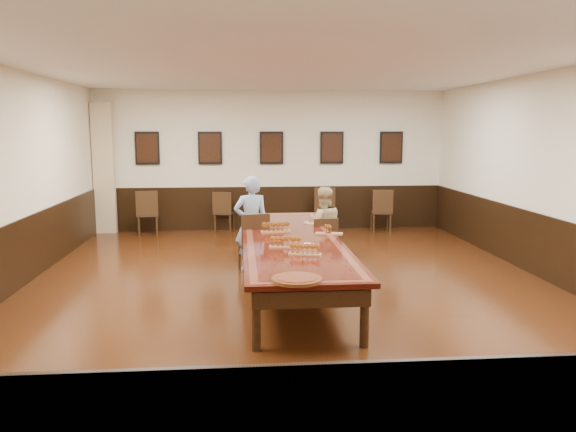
{
  "coord_description": "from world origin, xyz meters",
  "views": [
    {
      "loc": [
        -0.73,
        -7.98,
        2.32
      ],
      "look_at": [
        0.0,
        0.5,
        1.0
      ],
      "focal_mm": 35.0,
      "sensor_mm": 36.0,
      "label": 1
    }
  ],
  "objects": [
    {
      "name": "carved_platter",
      "position": [
        -0.15,
        -2.33,
        0.77
      ],
      "size": [
        0.67,
        0.67,
        0.04
      ],
      "color": "#5A2B12",
      "rests_on": "conference_table"
    },
    {
      "name": "wall_back",
      "position": [
        0.0,
        5.01,
        1.6
      ],
      "size": [
        8.0,
        0.02,
        3.2
      ],
      "primitive_type": "cube",
      "color": "#F1E8C9",
      "rests_on": "floor"
    },
    {
      "name": "curtain",
      "position": [
        -3.75,
        4.82,
        1.45
      ],
      "size": [
        0.45,
        0.18,
        2.9
      ],
      "primitive_type": "cube",
      "color": "#CCB48C",
      "rests_on": "floor"
    },
    {
      "name": "spare_chair_d",
      "position": [
        2.48,
        4.47,
        0.49
      ],
      "size": [
        0.5,
        0.54,
        0.98
      ],
      "primitive_type": null,
      "rotation": [
        0.0,
        0.0,
        3.04
      ],
      "color": "black",
      "rests_on": "floor"
    },
    {
      "name": "person_man",
      "position": [
        -0.55,
        1.14,
        0.79
      ],
      "size": [
        0.64,
        0.49,
        1.57
      ],
      "primitive_type": "imported",
      "rotation": [
        0.0,
        0.0,
        3.35
      ],
      "color": "#4E7AC3",
      "rests_on": "floor"
    },
    {
      "name": "wall_right",
      "position": [
        4.01,
        0.0,
        1.6
      ],
      "size": [
        0.02,
        10.0,
        3.2
      ],
      "primitive_type": "cube",
      "color": "#F1E8C9",
      "rests_on": "floor"
    },
    {
      "name": "flight_b",
      "position": [
        0.6,
        0.24,
        0.82
      ],
      "size": [
        0.42,
        0.2,
        0.15
      ],
      "color": "#AA6F47",
      "rests_on": "conference_table"
    },
    {
      "name": "spare_chair_c",
      "position": [
        1.2,
        4.72,
        0.5
      ],
      "size": [
        0.53,
        0.57,
        1.01
      ],
      "primitive_type": null,
      "rotation": [
        0.0,
        0.0,
        3.03
      ],
      "color": "black",
      "rests_on": "floor"
    },
    {
      "name": "ceiling",
      "position": [
        0.0,
        0.0,
        3.21
      ],
      "size": [
        8.0,
        10.0,
        0.02
      ],
      "primitive_type": "cube",
      "color": "white",
      "rests_on": "floor"
    },
    {
      "name": "posters",
      "position": [
        0.0,
        4.94,
        1.9
      ],
      "size": [
        6.14,
        0.04,
        0.74
      ],
      "color": "black",
      "rests_on": "wall_back"
    },
    {
      "name": "pink_phone",
      "position": [
        0.6,
        0.33,
        0.76
      ],
      "size": [
        0.12,
        0.17,
        0.01
      ],
      "primitive_type": "cube",
      "rotation": [
        0.0,
        0.0,
        0.3
      ],
      "color": "#E94D82",
      "rests_on": "conference_table"
    },
    {
      "name": "conference_table",
      "position": [
        0.0,
        0.0,
        0.61
      ],
      "size": [
        1.4,
        5.0,
        0.76
      ],
      "color": "black",
      "rests_on": "floor"
    },
    {
      "name": "wall_left",
      "position": [
        -4.01,
        0.0,
        1.6
      ],
      "size": [
        0.02,
        10.0,
        3.2
      ],
      "primitive_type": "cube",
      "color": "#F1E8C9",
      "rests_on": "floor"
    },
    {
      "name": "flight_c",
      "position": [
        -0.13,
        -0.66,
        0.83
      ],
      "size": [
        0.45,
        0.2,
        0.16
      ],
      "color": "#AA6F47",
      "rests_on": "conference_table"
    },
    {
      "name": "spare_chair_b",
      "position": [
        -1.1,
        4.82,
        0.46
      ],
      "size": [
        0.52,
        0.55,
        0.92
      ],
      "primitive_type": null,
      "rotation": [
        0.0,
        0.0,
        2.93
      ],
      "color": "black",
      "rests_on": "floor"
    },
    {
      "name": "flight_a",
      "position": [
        -0.19,
        0.47,
        0.83
      ],
      "size": [
        0.47,
        0.19,
        0.17
      ],
      "color": "#AA6F47",
      "rests_on": "conference_table"
    },
    {
      "name": "wall_front",
      "position": [
        0.0,
        -5.01,
        1.6
      ],
      "size": [
        8.0,
        0.02,
        3.2
      ],
      "primitive_type": "cube",
      "color": "#F1E8C9",
      "rests_on": "floor"
    },
    {
      "name": "chair_man",
      "position": [
        -0.53,
        1.03,
        0.49
      ],
      "size": [
        0.56,
        0.59,
        0.98
      ],
      "primitive_type": null,
      "rotation": [
        0.0,
        0.0,
        3.35
      ],
      "color": "black",
      "rests_on": "floor"
    },
    {
      "name": "floor",
      "position": [
        0.0,
        0.0,
        -0.01
      ],
      "size": [
        8.0,
        10.0,
        0.02
      ],
      "primitive_type": "cube",
      "color": "black",
      "rests_on": "ground"
    },
    {
      "name": "red_plate_grp",
      "position": [
        0.18,
        -0.49,
        0.76
      ],
      "size": [
        0.18,
        0.18,
        0.02
      ],
      "color": "red",
      "rests_on": "conference_table"
    },
    {
      "name": "person_woman",
      "position": [
        0.65,
        1.24,
        0.68
      ],
      "size": [
        0.7,
        0.56,
        1.37
      ],
      "primitive_type": "imported",
      "rotation": [
        0.0,
        0.0,
        3.18
      ],
      "color": "#D1B883",
      "rests_on": "floor"
    },
    {
      "name": "wainscoting",
      "position": [
        0.0,
        0.0,
        0.5
      ],
      "size": [
        8.0,
        10.0,
        1.0
      ],
      "color": "black",
      "rests_on": "floor"
    },
    {
      "name": "spare_chair_a",
      "position": [
        -2.78,
        4.48,
        0.5
      ],
      "size": [
        0.53,
        0.57,
        1.0
      ],
      "primitive_type": null,
      "rotation": [
        0.0,
        0.0,
        3.28
      ],
      "color": "black",
      "rests_on": "floor"
    },
    {
      "name": "flight_d",
      "position": [
        0.08,
        -1.13,
        0.82
      ],
      "size": [
        0.43,
        0.23,
        0.15
      ],
      "color": "#AA6F47",
      "rests_on": "conference_table"
    },
    {
      "name": "chair_woman",
      "position": [
        0.66,
        1.15,
        0.44
      ],
      "size": [
        0.43,
        0.46,
        0.87
      ],
      "primitive_type": null,
      "rotation": [
        0.0,
        0.0,
        3.18
      ],
      "color": "black",
      "rests_on": "floor"
    }
  ]
}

